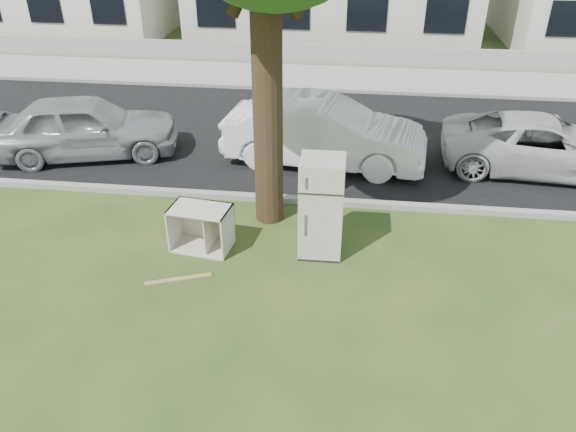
# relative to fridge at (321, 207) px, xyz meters

# --- Properties ---
(ground) EXTENTS (120.00, 120.00, 0.00)m
(ground) POSITION_rel_fridge_xyz_m (-0.66, -0.76, -0.90)
(ground) COLOR #284518
(road) EXTENTS (120.00, 7.00, 0.01)m
(road) POSITION_rel_fridge_xyz_m (-0.66, 5.24, -0.89)
(road) COLOR black
(road) RESTS_ON ground
(kerb_near) EXTENTS (120.00, 0.18, 0.12)m
(kerb_near) POSITION_rel_fridge_xyz_m (-0.66, 1.69, -0.90)
(kerb_near) COLOR gray
(kerb_near) RESTS_ON ground
(kerb_far) EXTENTS (120.00, 0.18, 0.12)m
(kerb_far) POSITION_rel_fridge_xyz_m (-0.66, 8.79, -0.90)
(kerb_far) COLOR gray
(kerb_far) RESTS_ON ground
(sidewalk) EXTENTS (120.00, 2.80, 0.01)m
(sidewalk) POSITION_rel_fridge_xyz_m (-0.66, 10.24, -0.89)
(sidewalk) COLOR gray
(sidewalk) RESTS_ON ground
(low_wall) EXTENTS (120.00, 0.15, 0.70)m
(low_wall) POSITION_rel_fridge_xyz_m (-0.66, 11.84, -0.55)
(low_wall) COLOR gray
(low_wall) RESTS_ON ground
(fridge) EXTENTS (0.75, 0.69, 1.80)m
(fridge) POSITION_rel_fridge_xyz_m (0.00, 0.00, 0.00)
(fridge) COLOR beige
(fridge) RESTS_ON ground
(cabinet) EXTENTS (1.11, 0.78, 0.81)m
(cabinet) POSITION_rel_fridge_xyz_m (-2.10, -0.14, -0.49)
(cabinet) COLOR silver
(cabinet) RESTS_ON ground
(plank_a) EXTENTS (1.06, 0.48, 0.02)m
(plank_a) POSITION_rel_fridge_xyz_m (-2.26, -1.12, -0.89)
(plank_a) COLOR #A78250
(plank_a) RESTS_ON ground
(plank_b) EXTENTS (0.85, 0.55, 0.02)m
(plank_b) POSITION_rel_fridge_xyz_m (-2.26, -0.02, -0.89)
(plank_b) COLOR #9E7852
(plank_b) RESTS_ON ground
(plank_c) EXTENTS (0.25, 0.76, 0.02)m
(plank_c) POSITION_rel_fridge_xyz_m (-2.26, 0.45, -0.89)
(plank_c) COLOR tan
(plank_c) RESTS_ON ground
(car_center) EXTENTS (4.73, 2.12, 1.51)m
(car_center) POSITION_rel_fridge_xyz_m (-0.17, 3.63, -0.15)
(car_center) COLOR white
(car_center) RESTS_ON ground
(car_right) EXTENTS (4.57, 2.39, 1.23)m
(car_right) POSITION_rel_fridge_xyz_m (4.69, 3.86, -0.28)
(car_right) COLOR silver
(car_right) RESTS_ON ground
(car_left) EXTENTS (4.56, 2.78, 1.45)m
(car_left) POSITION_rel_fridge_xyz_m (-5.77, 3.41, -0.17)
(car_left) COLOR #9C9EA2
(car_left) RESTS_ON ground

